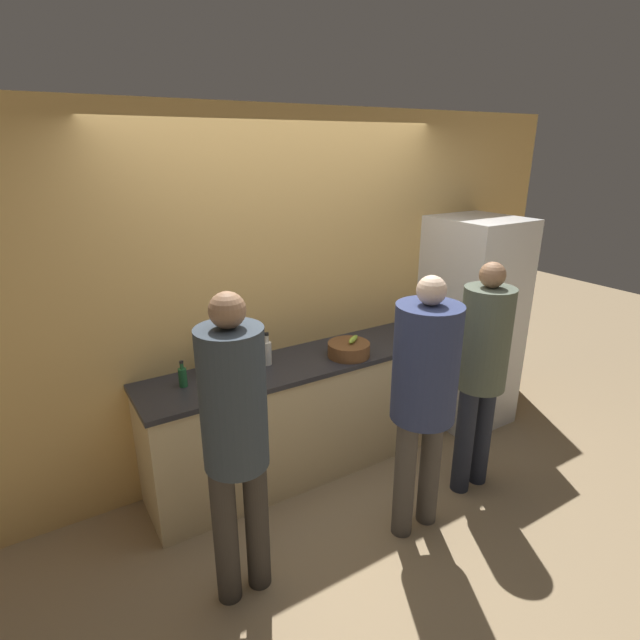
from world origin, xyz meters
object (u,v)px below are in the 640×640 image
Objects in this scene: person_left at (235,431)px; bottle_clear at (267,352)px; refrigerator at (470,322)px; fruit_bowl at (349,349)px; utensil_crock at (209,363)px; person_center at (424,384)px; cup_blue at (417,329)px; person_right at (482,362)px; bottle_green at (183,376)px; bottle_red at (404,328)px.

person_left reaches higher than bottle_clear.
refrigerator reaches higher than fruit_bowl.
bottle_clear is at bearing 175.82° from refrigerator.
refrigerator is at bearing -4.18° from bottle_clear.
person_center is at bearing -48.31° from utensil_crock.
cup_blue is (1.85, 0.73, -0.07)m from person_left.
person_center reaches higher than person_right.
person_left reaches higher than person_center.
person_left is 0.84m from bottle_green.
person_center reaches higher than bottle_green.
refrigerator reaches higher than person_right.
person_center is 7.13× the size of bottle_clear.
fruit_bowl reaches higher than cup_blue.
bottle_red is at bearing -2.65° from bottle_green.
person_left is at bearing 179.45° from person_right.
person_center is 0.81m from fruit_bowl.
bottle_red is 1.76m from bottle_green.
bottle_red reaches higher than bottle_green.
person_left is 1.04× the size of person_right.
refrigerator is 1.02m from person_right.
person_right is (0.62, 0.10, -0.05)m from person_center.
bottle_green is (-0.21, -0.09, -0.01)m from utensil_crock.
bottle_clear is 2.27× the size of cup_blue.
person_right is at bearing -89.38° from bottle_red.
bottle_red is at bearing 23.43° from person_left.
person_left is at bearing -163.65° from refrigerator.
utensil_crock is (0.20, 0.93, -0.04)m from person_left.
bottle_green is at bearing -156.42° from utensil_crock.
utensil_crock reaches higher than fruit_bowl.
bottle_green is (-2.47, 0.12, 0.07)m from refrigerator.
person_left is 7.36× the size of bottle_clear.
refrigerator is at bearing -2.84° from bottle_red.
person_left is at bearing -156.57° from bottle_red.
cup_blue is at bearing -7.04° from utensil_crock.
person_center is at bearing -61.02° from bottle_clear.
person_center is (1.14, -0.12, 0.00)m from person_left.
cup_blue is (0.11, -0.03, -0.03)m from bottle_red.
refrigerator is at bearing 46.36° from person_right.
refrigerator is 9.08× the size of bottle_red.
person_right is at bearing -97.53° from cup_blue.
bottle_green is 1.86m from cup_blue.
bottle_green is at bearing 90.45° from person_left.
person_right is at bearing -25.89° from bottle_green.
utensil_crock is at bearing 165.47° from fruit_bowl.
refrigerator is at bearing -2.71° from bottle_green.
refrigerator is 17.29× the size of cup_blue.
fruit_bowl is at bearing 30.42° from person_left.
fruit_bowl is 1.54× the size of bottle_red.
fruit_bowl is (-0.60, 0.70, -0.02)m from person_right.
person_right reaches higher than utensil_crock.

